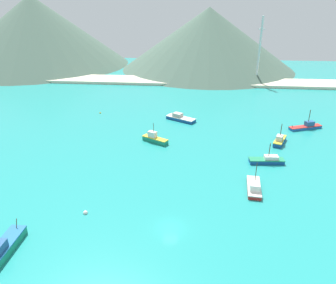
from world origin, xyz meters
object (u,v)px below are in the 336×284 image
(fishing_boat_5, at_px, (155,139))
(radio_tower, at_px, (259,51))
(fishing_boat_11, at_px, (254,187))
(buoy_1, at_px, (85,213))
(fishing_boat_1, at_px, (280,140))
(fishing_boat_6, at_px, (3,249))
(buoy_0, at_px, (100,113))
(fishing_boat_2, at_px, (267,160))
(fishing_boat_4, at_px, (306,126))
(fishing_boat_8, at_px, (180,118))

(fishing_boat_5, bearing_deg, radio_tower, 61.42)
(fishing_boat_11, relative_size, buoy_1, 9.81)
(buoy_1, bearing_deg, fishing_boat_1, 39.73)
(fishing_boat_5, bearing_deg, fishing_boat_1, 3.83)
(fishing_boat_5, relative_size, buoy_1, 9.00)
(fishing_boat_1, height_order, buoy_1, fishing_boat_1)
(fishing_boat_6, xyz_separation_m, buoy_0, (-4.24, 66.12, -0.85))
(radio_tower, bearing_deg, buoy_0, -141.68)
(fishing_boat_2, height_order, fishing_boat_4, fishing_boat_4)
(fishing_boat_5, xyz_separation_m, fishing_boat_6, (-17.63, -43.84, -0.05))
(fishing_boat_6, height_order, buoy_1, fishing_boat_6)
(fishing_boat_1, bearing_deg, radio_tower, 86.66)
(buoy_1, relative_size, radio_tower, 0.03)
(fishing_boat_5, xyz_separation_m, buoy_1, (-8.40, -32.89, -0.85))
(fishing_boat_1, relative_size, buoy_1, 8.89)
(fishing_boat_11, xyz_separation_m, buoy_1, (-31.90, -10.80, -0.71))
(fishing_boat_4, bearing_deg, radio_tower, 96.71)
(buoy_1, distance_m, radio_tower, 113.27)
(fishing_boat_1, distance_m, fishing_boat_8, 32.06)
(fishing_boat_5, height_order, buoy_1, fishing_boat_5)
(fishing_boat_8, height_order, fishing_boat_11, fishing_boat_11)
(fishing_boat_1, relative_size, fishing_boat_5, 0.99)
(fishing_boat_2, xyz_separation_m, buoy_0, (-50.33, 31.88, -0.64))
(fishing_boat_2, bearing_deg, fishing_boat_4, 56.18)
(fishing_boat_1, relative_size, fishing_boat_2, 0.90)
(radio_tower, bearing_deg, buoy_1, -114.31)
(fishing_boat_5, bearing_deg, buoy_1, -104.33)
(fishing_boat_5, height_order, fishing_boat_6, fishing_boat_5)
(fishing_boat_5, distance_m, radio_tower, 80.31)
(fishing_boat_4, relative_size, radio_tower, 0.36)
(buoy_0, distance_m, radio_tower, 77.53)
(radio_tower, bearing_deg, fishing_boat_4, -83.29)
(fishing_boat_5, xyz_separation_m, radio_tower, (37.82, 69.44, 14.06))
(fishing_boat_6, bearing_deg, fishing_boat_1, 41.82)
(fishing_boat_5, relative_size, fishing_boat_8, 0.76)
(fishing_boat_2, height_order, fishing_boat_11, fishing_boat_11)
(fishing_boat_6, height_order, buoy_0, fishing_boat_6)
(fishing_boat_1, height_order, fishing_boat_11, fishing_boat_11)
(fishing_boat_6, bearing_deg, fishing_boat_2, 36.61)
(buoy_0, bearing_deg, fishing_boat_5, -45.54)
(fishing_boat_1, height_order, fishing_boat_8, fishing_boat_1)
(fishing_boat_5, distance_m, fishing_boat_11, 32.25)
(fishing_boat_5, height_order, fishing_boat_8, fishing_boat_5)
(fishing_boat_6, bearing_deg, radio_tower, 63.92)
(fishing_boat_2, distance_m, fishing_boat_8, 35.60)
(fishing_boat_1, xyz_separation_m, radio_tower, (3.92, 67.17, 14.13))
(fishing_boat_4, distance_m, radio_tower, 57.55)
(fishing_boat_1, relative_size, fishing_boat_8, 0.75)
(fishing_boat_4, height_order, fishing_boat_11, fishing_boat_11)
(fishing_boat_1, xyz_separation_m, fishing_boat_6, (-51.53, -46.11, 0.03))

